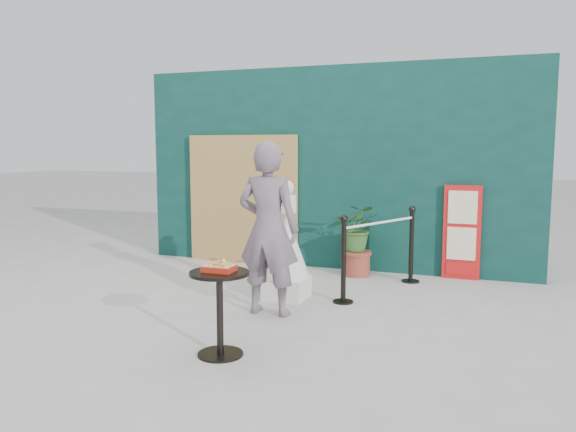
% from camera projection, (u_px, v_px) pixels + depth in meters
% --- Properties ---
extents(ground, '(60.00, 60.00, 0.00)m').
position_uv_depth(ground, '(247.00, 327.00, 5.68)').
color(ground, '#ADAAA5').
rests_on(ground, ground).
extents(back_wall, '(6.00, 0.30, 3.00)m').
position_uv_depth(back_wall, '(333.00, 168.00, 8.43)').
color(back_wall, '#0A2F2A').
rests_on(back_wall, ground).
extents(bamboo_fence, '(1.80, 0.08, 2.00)m').
position_uv_depth(bamboo_fence, '(243.00, 200.00, 8.77)').
color(bamboo_fence, tan).
rests_on(bamboo_fence, ground).
extents(woman, '(0.69, 0.45, 1.88)m').
position_uv_depth(woman, '(268.00, 229.00, 6.04)').
color(woman, slate).
rests_on(woman, ground).
extents(menu_board, '(0.50, 0.07, 1.30)m').
position_uv_depth(menu_board, '(462.00, 232.00, 7.70)').
color(menu_board, red).
rests_on(menu_board, ground).
extents(statue, '(0.56, 0.56, 1.43)m').
position_uv_depth(statue, '(287.00, 251.00, 6.70)').
color(statue, white).
rests_on(statue, ground).
extents(cafe_table, '(0.52, 0.52, 0.75)m').
position_uv_depth(cafe_table, '(220.00, 300.00, 4.86)').
color(cafe_table, black).
rests_on(cafe_table, ground).
extents(food_basket, '(0.26, 0.19, 0.11)m').
position_uv_depth(food_basket, '(220.00, 267.00, 4.83)').
color(food_basket, '#AA2512').
rests_on(food_basket, cafe_table).
extents(planter, '(0.60, 0.52, 1.02)m').
position_uv_depth(planter, '(357.00, 234.00, 7.90)').
color(planter, brown).
rests_on(planter, ground).
extents(stanchion_barrier, '(0.84, 1.54, 1.03)m').
position_uv_depth(stanchion_barrier, '(380.00, 253.00, 7.03)').
color(stanchion_barrier, black).
rests_on(stanchion_barrier, ground).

